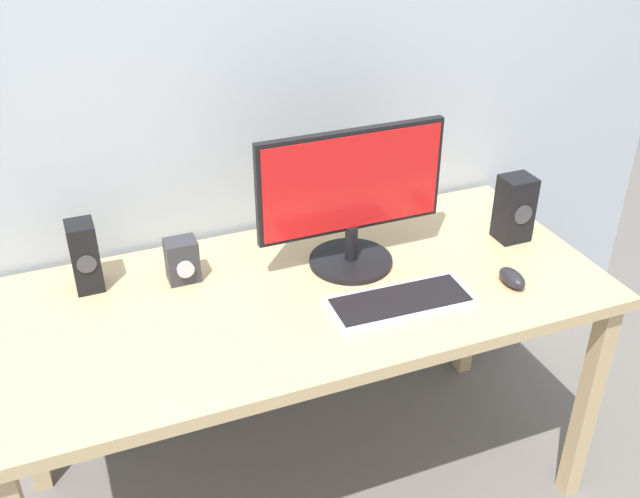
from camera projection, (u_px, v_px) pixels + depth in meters
name	position (u px, v px, depth m)	size (l,w,h in m)	color
ground_plane	(304.00, 486.00, 2.39)	(6.00, 6.00, 0.00)	slate
desk	(302.00, 313.00, 2.04)	(1.67, 0.75, 0.77)	tan
monitor	(351.00, 196.00, 2.02)	(0.54, 0.24, 0.41)	black
keyboard_primary	(400.00, 302.00, 1.93)	(0.40, 0.17, 0.02)	silver
mouse	(512.00, 278.00, 2.01)	(0.05, 0.10, 0.04)	#232328
speaker_right	(514.00, 208.00, 2.20)	(0.09, 0.09, 0.20)	black
speaker_left	(85.00, 256.00, 1.96)	(0.07, 0.09, 0.20)	black
audio_controller	(182.00, 261.00, 2.02)	(0.09, 0.08, 0.12)	#333338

